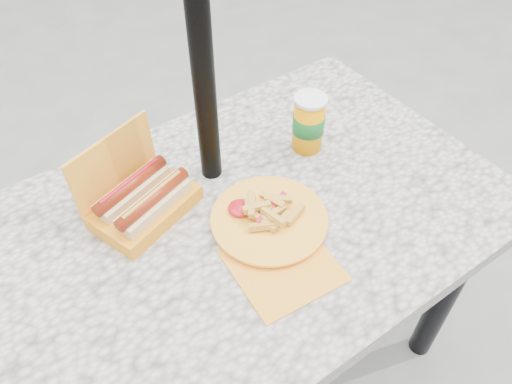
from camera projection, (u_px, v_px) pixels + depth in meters
ground at (251, 357)px, 1.69m from camera, size 60.00×60.00×0.00m
picnic_table at (249, 240)px, 1.23m from camera, size 1.20×0.80×0.75m
umbrella_pole at (201, 45)px, 0.99m from camera, size 0.05×0.05×2.20m
hotdog_box at (142, 200)px, 1.12m from camera, size 0.27×0.22×0.19m
fries_plate at (269, 222)px, 1.11m from camera, size 0.29×0.35×0.05m
soda_cup at (309, 123)px, 1.25m from camera, size 0.08×0.08×0.15m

